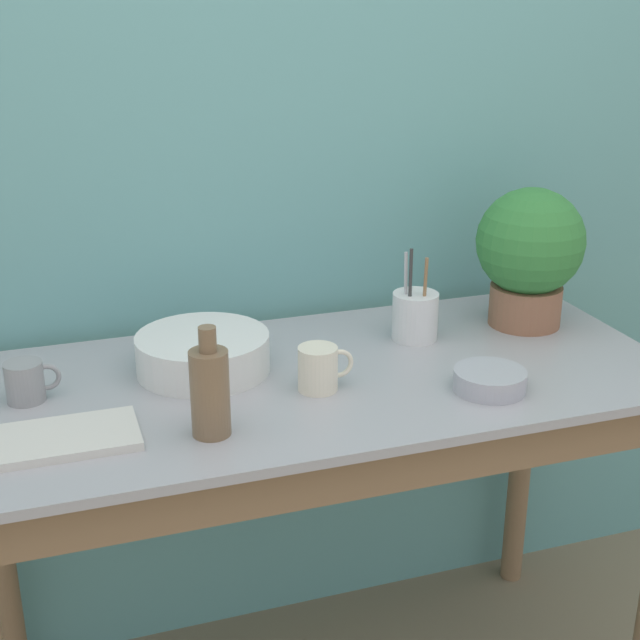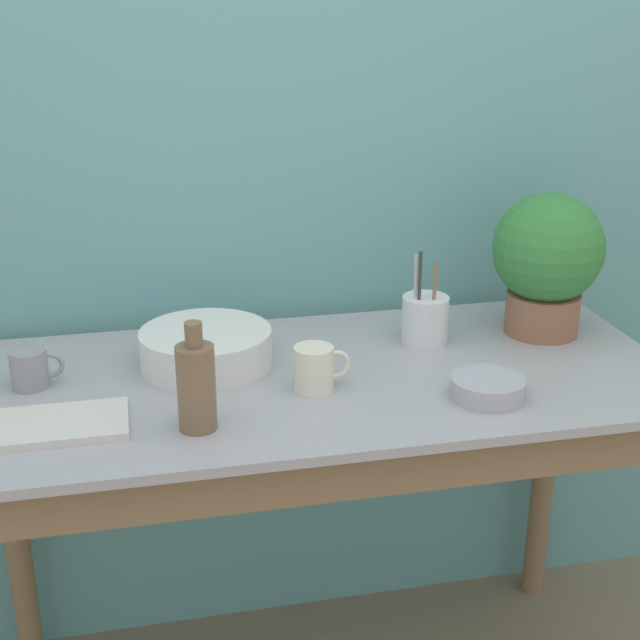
# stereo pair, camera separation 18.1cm
# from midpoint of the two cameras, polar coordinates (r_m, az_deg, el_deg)

# --- Properties ---
(wall_back) EXTENTS (6.00, 0.05, 2.40)m
(wall_back) POSITION_cam_midpoint_polar(r_m,az_deg,el_deg) (2.13, -5.90, 8.70)
(wall_back) COLOR #609E9E
(wall_back) RESTS_ON ground_plane
(counter_table) EXTENTS (1.48, 0.68, 0.88)m
(counter_table) POSITION_cam_midpoint_polar(r_m,az_deg,el_deg) (1.91, -2.49, -8.37)
(counter_table) COLOR #846647
(counter_table) RESTS_ON ground_plane
(potted_plant) EXTENTS (0.25, 0.25, 0.33)m
(potted_plant) POSITION_cam_midpoint_polar(r_m,az_deg,el_deg) (2.11, 10.89, 4.30)
(potted_plant) COLOR #8C5B42
(potted_plant) RESTS_ON counter_table
(bowl_wash_large) EXTENTS (0.28, 0.28, 0.08)m
(bowl_wash_large) POSITION_cam_midpoint_polar(r_m,az_deg,el_deg) (1.89, -10.25, -2.15)
(bowl_wash_large) COLOR silver
(bowl_wash_large) RESTS_ON counter_table
(bottle_tall) EXTENTS (0.07, 0.07, 0.21)m
(bottle_tall) POSITION_cam_midpoint_polar(r_m,az_deg,el_deg) (1.61, -10.30, -4.53)
(bottle_tall) COLOR brown
(bottle_tall) RESTS_ON counter_table
(mug_grey) EXTENTS (0.11, 0.07, 0.08)m
(mug_grey) POSITION_cam_midpoint_polar(r_m,az_deg,el_deg) (1.85, -21.02, -3.76)
(mug_grey) COLOR gray
(mug_grey) RESTS_ON counter_table
(mug_cream) EXTENTS (0.12, 0.08, 0.09)m
(mug_cream) POSITION_cam_midpoint_polar(r_m,az_deg,el_deg) (1.77, -2.99, -3.17)
(mug_cream) COLOR beige
(mug_cream) RESTS_ON counter_table
(bowl_small_steel) EXTENTS (0.15, 0.15, 0.04)m
(bowl_small_steel) POSITION_cam_midpoint_polar(r_m,az_deg,el_deg) (1.80, 7.99, -3.90)
(bowl_small_steel) COLOR #A8A8B2
(bowl_small_steel) RESTS_ON counter_table
(utensil_cup) EXTENTS (0.10, 0.10, 0.22)m
(utensil_cup) POSITION_cam_midpoint_polar(r_m,az_deg,el_deg) (2.02, 3.56, 0.24)
(utensil_cup) COLOR silver
(utensil_cup) RESTS_ON counter_table
(tray_board) EXTENTS (0.24, 0.15, 0.02)m
(tray_board) POSITION_cam_midpoint_polar(r_m,az_deg,el_deg) (1.68, -18.81, -7.20)
(tray_board) COLOR beige
(tray_board) RESTS_ON counter_table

